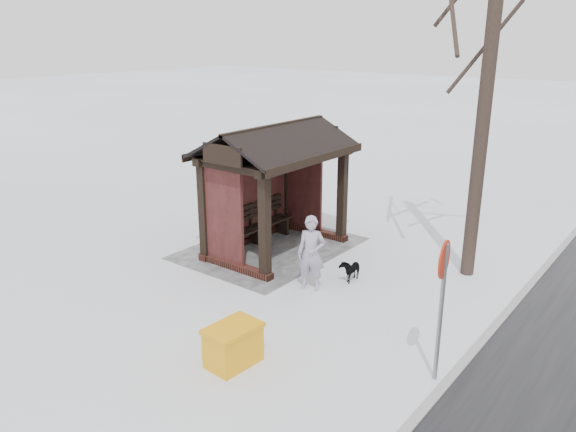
# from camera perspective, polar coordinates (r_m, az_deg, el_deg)

# --- Properties ---
(ground) EXTENTS (120.00, 120.00, 0.00)m
(ground) POSITION_cam_1_polar(r_m,az_deg,el_deg) (13.76, -1.16, -3.48)
(ground) COLOR white
(ground) RESTS_ON ground
(kerb) EXTENTS (120.00, 0.15, 0.06)m
(kerb) POSITION_cam_1_polar(r_m,az_deg,el_deg) (11.43, 21.13, -9.41)
(kerb) COLOR gray
(kerb) RESTS_ON ground
(trampled_patch) EXTENTS (4.20, 3.20, 0.02)m
(trampled_patch) POSITION_cam_1_polar(r_m,az_deg,el_deg) (13.87, -1.81, -3.27)
(trampled_patch) COLOR #97989D
(trampled_patch) RESTS_ON ground
(bus_shelter) EXTENTS (3.60, 2.40, 3.09)m
(bus_shelter) POSITION_cam_1_polar(r_m,az_deg,el_deg) (13.22, -1.76, 5.44)
(bus_shelter) COLOR #361A13
(bus_shelter) RESTS_ON ground
(pedestrian) EXTENTS (0.57, 0.68, 1.58)m
(pedestrian) POSITION_cam_1_polar(r_m,az_deg,el_deg) (11.44, 2.37, -3.82)
(pedestrian) COLOR #A096B0
(pedestrian) RESTS_ON ground
(dog) EXTENTS (0.61, 0.31, 0.50)m
(dog) POSITION_cam_1_polar(r_m,az_deg,el_deg) (12.12, 6.35, -5.39)
(dog) COLOR black
(dog) RESTS_ON ground
(grit_bin) EXTENTS (0.92, 0.66, 0.67)m
(grit_bin) POSITION_cam_1_polar(r_m,az_deg,el_deg) (9.17, -5.59, -12.89)
(grit_bin) COLOR orange
(grit_bin) RESTS_ON ground
(road_sign) EXTENTS (0.57, 0.13, 2.26)m
(road_sign) POSITION_cam_1_polar(r_m,az_deg,el_deg) (8.47, 15.42, -6.38)
(road_sign) COLOR slate
(road_sign) RESTS_ON ground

